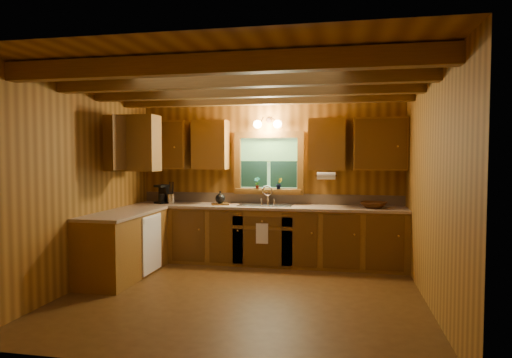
{
  "coord_description": "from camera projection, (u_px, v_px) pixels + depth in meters",
  "views": [
    {
      "loc": [
        1.14,
        -5.08,
        1.66
      ],
      "look_at": [
        0.0,
        0.8,
        1.35
      ],
      "focal_mm": 30.95,
      "sensor_mm": 36.0,
      "label": 1
    }
  ],
  "objects": [
    {
      "name": "cutting_board",
      "position": [
        220.0,
        204.0,
        6.9
      ],
      "size": [
        0.31,
        0.27,
        0.02
      ],
      "primitive_type": "cube",
      "rotation": [
        0.0,
        0.0,
        0.4
      ],
      "color": "#553412",
      "rests_on": "countertop"
    },
    {
      "name": "dish_towel",
      "position": [
        262.0,
        234.0,
        6.49
      ],
      "size": [
        0.18,
        0.01,
        0.3
      ],
      "primitive_type": "cube",
      "color": "white",
      "rests_on": "base_cabinets"
    },
    {
      "name": "dishwasher_panel",
      "position": [
        152.0,
        244.0,
        6.2
      ],
      "size": [
        0.02,
        0.6,
        0.8
      ],
      "primitive_type": "cube",
      "color": "white",
      "rests_on": "base_cabinets"
    },
    {
      "name": "ceiling_beams",
      "position": [
        243.0,
        85.0,
        5.15
      ],
      "size": [
        4.2,
        2.54,
        0.18
      ],
      "color": "brown",
      "rests_on": "room"
    },
    {
      "name": "room",
      "position": [
        243.0,
        187.0,
        5.21
      ],
      "size": [
        4.2,
        4.2,
        4.2
      ],
      "color": "#503213",
      "rests_on": "ground"
    },
    {
      "name": "window",
      "position": [
        269.0,
        164.0,
        7.03
      ],
      "size": [
        1.12,
        0.08,
        1.0
      ],
      "color": "brown",
      "rests_on": "room"
    },
    {
      "name": "sink",
      "position": [
        266.0,
        208.0,
        6.81
      ],
      "size": [
        0.82,
        0.48,
        0.43
      ],
      "color": "silver",
      "rests_on": "countertop"
    },
    {
      "name": "paper_towel_roll",
      "position": [
        326.0,
        176.0,
        6.53
      ],
      "size": [
        0.27,
        0.11,
        0.11
      ],
      "primitive_type": "cylinder",
      "rotation": [
        0.0,
        1.57,
        0.0
      ],
      "color": "white",
      "rests_on": "upper_cabinets"
    },
    {
      "name": "teakettle",
      "position": [
        220.0,
        198.0,
        6.89
      ],
      "size": [
        0.15,
        0.15,
        0.19
      ],
      "rotation": [
        0.0,
        0.0,
        -0.09
      ],
      "color": "black",
      "rests_on": "cutting_board"
    },
    {
      "name": "coffee_maker",
      "position": [
        163.0,
        194.0,
        7.12
      ],
      "size": [
        0.17,
        0.22,
        0.3
      ],
      "rotation": [
        0.0,
        0.0,
        -0.43
      ],
      "color": "black",
      "rests_on": "countertop"
    },
    {
      "name": "potted_plant_right",
      "position": [
        279.0,
        183.0,
        6.94
      ],
      "size": [
        0.12,
        0.11,
        0.18
      ],
      "primitive_type": "imported",
      "rotation": [
        0.0,
        0.0,
        0.38
      ],
      "color": "#553412",
      "rests_on": "window_sill"
    },
    {
      "name": "potted_plant_left",
      "position": [
        257.0,
        183.0,
        7.01
      ],
      "size": [
        0.12,
        0.09,
        0.19
      ],
      "primitive_type": "imported",
      "rotation": [
        0.0,
        0.0,
        -0.29
      ],
      "color": "#553412",
      "rests_on": "window_sill"
    },
    {
      "name": "window_sill",
      "position": [
        268.0,
        190.0,
        7.01
      ],
      "size": [
        1.06,
        0.14,
        0.04
      ],
      "primitive_type": "cube",
      "color": "brown",
      "rests_on": "room"
    },
    {
      "name": "utensil_crock",
      "position": [
        171.0,
        198.0,
        7.06
      ],
      "size": [
        0.12,
        0.12,
        0.35
      ],
      "rotation": [
        0.0,
        0.0,
        -0.42
      ],
      "color": "silver",
      "rests_on": "countertop"
    },
    {
      "name": "wicker_basket",
      "position": [
        374.0,
        205.0,
        6.45
      ],
      "size": [
        0.48,
        0.48,
        0.09
      ],
      "primitive_type": "imported",
      "rotation": [
        0.0,
        0.0,
        -0.33
      ],
      "color": "#48230C",
      "rests_on": "countertop"
    },
    {
      "name": "backsplash",
      "position": [
        269.0,
        199.0,
        7.08
      ],
      "size": [
        4.2,
        0.02,
        0.16
      ],
      "primitive_type": "cube",
      "color": "#9B8268",
      "rests_on": "room"
    },
    {
      "name": "base_cabinets",
      "position": [
        230.0,
        238.0,
        6.61
      ],
      "size": [
        4.2,
        2.22,
        0.86
      ],
      "color": "brown",
      "rests_on": "ground"
    },
    {
      "name": "countertop",
      "position": [
        231.0,
        208.0,
        6.59
      ],
      "size": [
        4.2,
        2.24,
        0.04
      ],
      "color": "#9F866D",
      "rests_on": "base_cabinets"
    },
    {
      "name": "wall_sconce",
      "position": [
        268.0,
        124.0,
        6.88
      ],
      "size": [
        0.45,
        0.21,
        0.17
      ],
      "color": "black",
      "rests_on": "room"
    },
    {
      "name": "upper_cabinets",
      "position": [
        227.0,
        144.0,
        6.69
      ],
      "size": [
        4.19,
        1.77,
        0.78
      ],
      "color": "brown",
      "rests_on": "room"
    }
  ]
}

